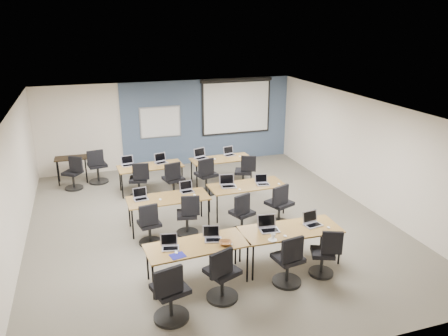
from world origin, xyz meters
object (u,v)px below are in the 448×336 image
object	(u,v)px
laptop_1	(212,236)
training_table_back_left	(150,167)
task_chair_1	(222,278)
spare_chair_b	(74,176)
training_table_mid_left	(168,199)
task_chair_7	(279,208)
task_chair_4	(150,227)
laptop_7	(262,182)
task_chair_10	(206,179)
spare_chair_a	(97,169)
laptop_11	(229,153)
training_table_front_right	(290,231)
laptop_2	(268,226)
task_chair_11	(244,175)
laptop_6	(228,184)
utility_table	(71,161)
task_chair_6	(242,217)
task_chair_2	(289,264)
laptop_0	(170,245)
whiteboard	(160,122)
task_chair_5	(188,218)
task_chair_3	(325,257)
laptop_9	(161,160)
task_chair_9	(173,183)
training_table_mid_right	(247,187)
laptop_10	(200,156)
training_table_back_right	(221,160)
training_table_front_left	(197,247)
laptop_3	(312,222)
projector_screen	(236,104)
task_chair_0	(170,297)
laptop_5	(187,189)
laptop_8	(128,163)
task_chair_8	(139,183)

from	to	relation	value
laptop_1	training_table_back_left	bearing A→B (deg)	110.50
task_chair_1	spare_chair_b	xyz separation A→B (m)	(-2.34, 6.07, -0.02)
training_table_mid_left	task_chair_7	size ratio (longest dim) A/B	1.73
task_chair_4	laptop_7	xyz separation A→B (m)	(2.86, 0.78, 0.39)
task_chair_10	spare_chair_a	distance (m)	3.25
laptop_11	spare_chair_b	world-z (taller)	spare_chair_b
training_table_front_right	training_table_mid_left	xyz separation A→B (m)	(-1.91, 2.23, -0.00)
laptop_2	task_chair_11	bearing A→B (deg)	82.32
laptop_6	utility_table	size ratio (longest dim) A/B	0.40
laptop_6	task_chair_6	world-z (taller)	laptop_6
task_chair_2	spare_chair_b	bearing A→B (deg)	111.87
laptop_0	laptop_1	size ratio (longest dim) A/B	0.98
task_chair_2	laptop_2	bearing A→B (deg)	86.06
task_chair_4	whiteboard	bearing A→B (deg)	67.95
laptop_6	task_chair_5	bearing A→B (deg)	-138.21
task_chair_3	laptop_9	distance (m)	5.72
task_chair_9	training_table_mid_right	bearing A→B (deg)	-58.91
task_chair_7	laptop_10	size ratio (longest dim) A/B	2.90
laptop_7	task_chair_2	bearing A→B (deg)	-93.24
training_table_mid_left	task_chair_7	xyz separation A→B (m)	(2.40, -0.71, -0.25)
training_table_mid_left	task_chair_1	world-z (taller)	task_chair_1
laptop_2	spare_chair_b	size ratio (longest dim) A/B	0.37
training_table_back_right	task_chair_4	bearing A→B (deg)	-131.91
task_chair_5	laptop_10	distance (m)	3.29
training_table_front_left	task_chair_11	distance (m)	4.66
laptop_3	task_chair_5	bearing A→B (deg)	132.05
training_table_front_left	spare_chair_b	world-z (taller)	spare_chair_b
projector_screen	spare_chair_a	world-z (taller)	projector_screen
laptop_1	task_chair_4	xyz separation A→B (m)	(-0.92, 1.49, -0.39)
task_chair_2	task_chair_0	bearing A→B (deg)	179.40
training_table_mid_left	spare_chair_a	distance (m)	3.70
projector_screen	laptop_5	xyz separation A→B (m)	(-2.66, -4.07, -1.10)
training_table_front_right	laptop_0	size ratio (longest dim) A/B	6.41
laptop_8	spare_chair_b	size ratio (longest dim) A/B	0.33
projector_screen	laptop_3	world-z (taller)	projector_screen
spare_chair_a	training_table_front_right	bearing A→B (deg)	-69.68
training_table_front_left	task_chair_4	distance (m)	1.73
training_table_back_right	task_chair_8	bearing A→B (deg)	-172.44
training_table_back_left	task_chair_10	bearing A→B (deg)	-28.53
task_chair_9	task_chair_11	xyz separation A→B (m)	(2.01, 0.05, -0.01)
task_chair_2	spare_chair_b	size ratio (longest dim) A/B	1.03
laptop_0	task_chair_7	size ratio (longest dim) A/B	0.29
whiteboard	laptop_9	distance (m)	1.95
laptop_0	training_table_back_right	bearing A→B (deg)	74.03
laptop_0	task_chair_3	size ratio (longest dim) A/B	0.31
task_chair_8	spare_chair_a	world-z (taller)	spare_chair_a
laptop_2	task_chair_3	size ratio (longest dim) A/B	0.38
whiteboard	laptop_8	world-z (taller)	whiteboard
training_table_mid_left	training_table_mid_right	bearing A→B (deg)	4.54
laptop_0	spare_chair_a	world-z (taller)	spare_chair_a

